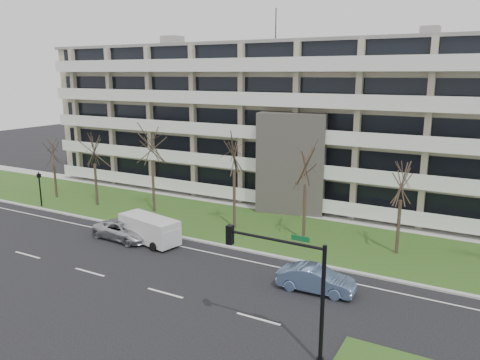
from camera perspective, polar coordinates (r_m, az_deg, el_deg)
The scene contains 17 objects.
ground at distance 28.00m, azimuth -9.11°, elevation -13.46°, with size 160.00×160.00×0.00m, color black.
grass_verge at distance 38.23m, azimuth 2.96°, elevation -5.92°, with size 90.00×10.00×0.06m, color #36551C.
curb at distance 34.06m, azimuth -0.77°, elevation -8.26°, with size 90.00×0.35×0.12m, color #B2B2AD.
sidewalk at distance 43.02m, azimuth 6.18°, elevation -3.81°, with size 90.00×2.00×0.08m, color #B2B2AD.
lane_edge_line at distance 32.88m, azimuth -2.08°, elevation -9.17°, with size 90.00×0.12×0.01m, color white.
apartment_building at distance 47.83m, azimuth 9.58°, elevation 7.03°, with size 60.50×15.10×18.75m.
silver_pickup at distance 36.78m, azimuth -13.94°, elevation -5.95°, with size 2.35×5.11×1.42m, color #B9BBC1.
blue_sedan at distance 27.93m, azimuth 9.25°, elevation -11.85°, with size 1.56×4.47×1.47m, color #6885B5.
white_van at distance 35.46m, azimuth -10.94°, elevation -5.72°, with size 5.33×2.85×1.96m.
traffic_signal at distance 20.86m, azimuth 5.89°, elevation -11.75°, with size 4.91×0.42×5.68m.
pedestrian_signal at distance 47.71m, azimuth -23.23°, elevation -0.54°, with size 0.36×0.31×3.34m.
tree_0 at distance 50.16m, azimuth -21.89°, elevation 3.51°, with size 3.20×3.20×6.41m.
tree_1 at distance 45.64m, azimuth -17.43°, elevation 3.83°, with size 3.62×3.62×7.24m.
tree_2 at distance 42.12m, azimuth -10.76°, elevation 4.84°, with size 4.25×4.25×8.50m.
tree_3 at distance 36.79m, azimuth -0.72°, elevation 3.88°, with size 4.23×4.23×8.46m.
tree_4 at distance 34.44m, azimuth 8.04°, elevation 2.29°, with size 3.92×3.92×7.83m.
tree_5 at distance 33.42m, azimuth 19.16°, elevation 0.16°, with size 3.47×3.47×6.95m.
Camera 1 is at (15.73, -19.60, 12.35)m, focal length 35.00 mm.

